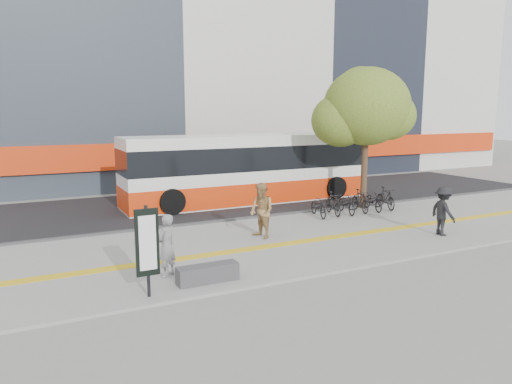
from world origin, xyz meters
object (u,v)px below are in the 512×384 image
pedestrian_tan (262,211)px  seated_woman (167,246)px  bench (208,273)px  signboard (147,244)px  bus (249,170)px  street_tree (364,108)px  pedestrian_dark (443,211)px

pedestrian_tan → seated_woman: bearing=-69.2°
seated_woman → bench: bearing=97.3°
signboard → bus: bus is taller
bench → seated_woman: bearing=132.0°
pedestrian_tan → street_tree: bearing=103.3°
seated_woman → pedestrian_dark: size_ratio=0.97×
street_tree → seated_woman: bearing=-154.1°
seated_woman → pedestrian_tan: pedestrian_tan is taller
signboard → pedestrian_dark: signboard is taller
bench → pedestrian_tan: bearing=45.1°
signboard → bus: bearing=53.2°
pedestrian_dark → seated_woman: bearing=97.6°
bus → pedestrian_dark: bus is taller
pedestrian_tan → bench: bearing=-54.5°
signboard → street_tree: size_ratio=0.35×
bench → seated_woman: (-0.80, 0.89, 0.61)m
bench → bus: bus is taller
bus → seated_woman: 11.08m
street_tree → pedestrian_dark: bearing=-97.1°
bus → bench: bearing=-121.3°
signboard → pedestrian_tan: size_ratio=1.15×
street_tree → seated_woman: 12.30m
bench → pedestrian_dark: size_ratio=0.92×
signboard → pedestrian_dark: bearing=5.5°
street_tree → pedestrian_tan: (-6.53, -2.76, -3.48)m
bench → bus: size_ratio=0.13×
bench → pedestrian_dark: (9.12, 0.73, 0.64)m
bench → bus: (5.89, 9.70, 1.27)m
seated_woman → pedestrian_tan: (4.05, 2.37, 0.12)m
bench → seated_woman: seated_woman is taller
pedestrian_dark → bus: bearing=28.3°
signboard → street_tree: (11.38, 6.33, 3.15)m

